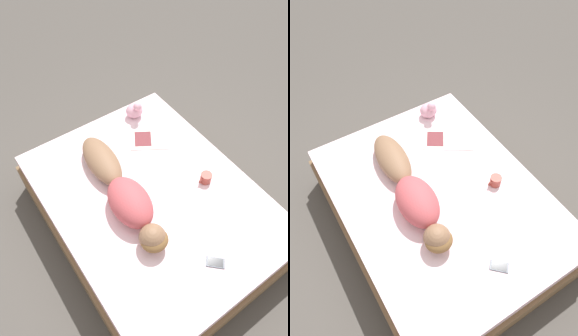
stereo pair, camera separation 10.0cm
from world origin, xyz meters
The scene contains 7 objects.
ground_plane centered at (0.00, 0.00, 0.00)m, with size 12.00×12.00×0.00m, color #4C4742.
bed centered at (0.00, 0.00, 0.24)m, with size 1.64×2.13×0.50m.
person centered at (0.22, -0.09, 0.60)m, with size 0.37×1.28×0.24m.
open_magazine centered at (-0.39, -0.49, 0.50)m, with size 0.55×0.48×0.01m.
coffee_mug centered at (-0.45, 0.16, 0.54)m, with size 0.13×0.09×0.09m.
cell_phone centered at (-0.03, 0.74, 0.50)m, with size 0.15×0.15×0.01m.
plush_toy centered at (-0.41, -0.85, 0.58)m, with size 0.17×0.18×0.21m.
Camera 2 is at (0.83, 1.25, 2.78)m, focal length 35.00 mm.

